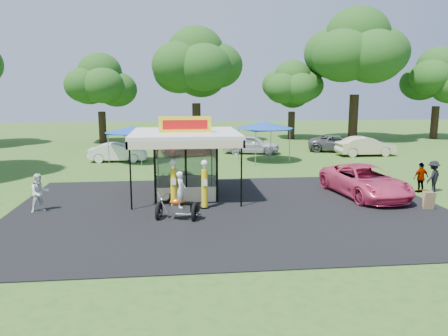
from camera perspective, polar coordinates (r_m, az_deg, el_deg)
The scene contains 25 objects.
ground at distance 18.35m, azimuth 1.67°, elevation -7.20°, with size 120.00×120.00×0.00m, color #2F581B.
asphalt_apron at distance 20.25m, azimuth 0.90°, elevation -5.47°, with size 20.00×14.00×0.04m, color black.
gas_station_kiosk at distance 22.65m, azimuth -5.05°, elevation 0.74°, with size 5.40×5.40×4.18m.
gas_pump_left at distance 20.66m, azimuth -6.60°, elevation -2.14°, with size 0.43×0.43×2.29m.
gas_pump_right at distance 20.22m, azimuth -2.56°, elevation -2.31°, with size 0.43×0.43×2.31m.
motorcycle at distance 18.62m, azimuth -5.84°, elevation -4.26°, with size 1.93×1.21×2.19m.
spare_tires at distance 21.60m, azimuth -7.79°, elevation -3.70°, with size 0.82×0.52×0.69m.
a_frame_sign at distance 22.28m, azimuth 25.17°, elevation -3.89°, with size 0.51×0.50×0.87m.
kiosk_car at distance 25.06m, azimuth -5.11°, elevation -1.37°, with size 1.13×2.82×0.96m, color yellow.
pink_sedan at distance 23.77m, azimuth 17.90°, elevation -1.65°, with size 2.69×5.84×1.62m, color #DF3C69.
spectator_west at distance 21.47m, azimuth -22.94°, elevation -3.01°, with size 0.86×0.67×1.76m, color white.
spectator_east_a at distance 26.17m, azimuth 25.66°, elevation -1.00°, with size 1.11×0.64×1.72m, color black.
spectator_east_b at distance 25.80m, azimuth 24.33°, elevation -1.15°, with size 0.96×0.40×1.63m, color gray.
bg_car_a at distance 34.69m, azimuth -13.68°, elevation 2.01°, with size 1.53×4.38×1.44m, color white.
bg_car_b at distance 36.58m, azimuth -4.71°, elevation 2.55°, with size 1.81×4.46×1.29m, color maroon.
bg_car_c at distance 38.08m, azimuth 3.62°, elevation 3.13°, with size 1.95×4.84×1.65m, color silver.
bg_car_d at distance 40.48m, azimuth 14.68°, elevation 3.11°, with size 2.44×5.29×1.47m, color #545456.
bg_car_e at distance 38.57m, azimuth 18.02°, elevation 2.72°, with size 1.71×4.90×1.61m, color beige.
tent_west at distance 33.67m, azimuth -11.96°, elevation 4.93°, with size 4.00×4.00×2.80m.
tent_east at distance 33.75m, azimuth 5.24°, elevation 5.60°, with size 4.44×4.44×3.11m.
oak_far_b at distance 47.29m, azimuth -15.82°, elevation 10.13°, with size 7.56×7.56×9.01m.
oak_far_c at distance 45.93m, azimuth -3.68°, elevation 12.52°, with size 9.86×9.86×11.62m.
oak_far_d at distance 49.88m, azimuth 8.91°, elevation 9.99°, with size 7.15×7.15×8.51m.
oak_far_e at distance 50.09m, azimuth 16.91°, elevation 13.59°, with size 11.62×11.62×13.84m.
oak_far_f at distance 55.00m, azimuth 26.16°, elevation 10.10°, with size 8.26×8.26×9.95m.
Camera 1 is at (-2.41, -17.35, 5.48)m, focal length 35.00 mm.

